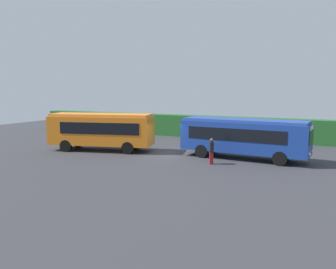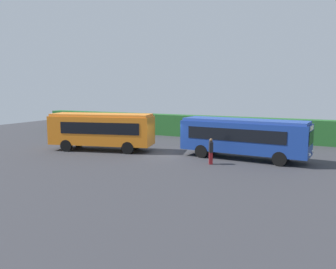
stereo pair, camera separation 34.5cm
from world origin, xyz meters
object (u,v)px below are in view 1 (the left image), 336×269
person_left (101,135)px  traffic_cone (131,135)px  person_center (211,151)px  bus_blue (244,136)px  bus_orange (101,129)px

person_left → traffic_cone: (-0.02, 5.27, -0.63)m
person_center → traffic_cone: 14.79m
bus_blue → traffic_cone: (-13.52, 5.86, -1.44)m
person_center → traffic_cone: bearing=116.9°
bus_orange → bus_blue: bearing=174.0°
bus_orange → traffic_cone: bearing=-91.3°
bus_blue → traffic_cone: bus_blue is taller
bus_orange → traffic_cone: bus_orange is taller
person_left → traffic_cone: person_left is taller
bus_orange → bus_blue: 11.89m
person_left → person_center: (11.92, -3.43, 0.04)m
bus_blue → traffic_cone: bearing=160.3°
bus_blue → person_left: 13.53m
bus_orange → bus_blue: size_ratio=0.94×
person_left → traffic_cone: 5.30m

